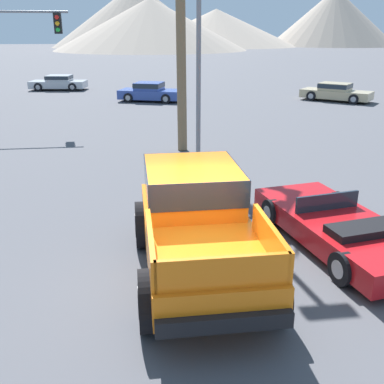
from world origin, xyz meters
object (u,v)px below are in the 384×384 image
at_px(red_convertible_car, 339,228).
at_px(parked_car_blue, 150,92).
at_px(orange_pickup_truck, 196,216).
at_px(parked_car_silver, 59,82).
at_px(parked_car_tan, 336,92).
at_px(traffic_light_main, 14,43).
at_px(street_lamp_post, 199,9).

height_order(red_convertible_car, parked_car_blue, parked_car_blue).
bearing_deg(orange_pickup_truck, parked_car_silver, 102.89).
xyz_separation_m(orange_pickup_truck, red_convertible_car, (3.20, 0.57, -0.70)).
relative_size(orange_pickup_truck, parked_car_silver, 1.12).
distance_m(orange_pickup_truck, parked_car_tan, 24.26).
bearing_deg(traffic_light_main, parked_car_tan, 18.00).
distance_m(orange_pickup_truck, traffic_light_main, 16.47).
height_order(red_convertible_car, parked_car_tan, parked_car_tan).
distance_m(parked_car_tan, traffic_light_main, 19.90).
bearing_deg(parked_car_silver, street_lamp_post, -154.33).
bearing_deg(orange_pickup_truck, traffic_light_main, 113.09).
bearing_deg(parked_car_blue, traffic_light_main, -21.71).
distance_m(orange_pickup_truck, parked_car_silver, 30.12).
bearing_deg(orange_pickup_truck, parked_car_tan, 59.40).
relative_size(orange_pickup_truck, parked_car_blue, 1.12).
relative_size(parked_car_tan, traffic_light_main, 0.82).
bearing_deg(street_lamp_post, traffic_light_main, 128.30).
height_order(red_convertible_car, traffic_light_main, traffic_light_main).
bearing_deg(parked_car_tan, traffic_light_main, -30.97).
relative_size(red_convertible_car, parked_car_tan, 1.07).
relative_size(parked_car_tan, parked_car_blue, 1.02).
xyz_separation_m(orange_pickup_truck, traffic_light_main, (-6.47, 14.89, 2.76)).
bearing_deg(traffic_light_main, street_lamp_post, -51.70).
relative_size(red_convertible_car, traffic_light_main, 0.88).
distance_m(red_convertible_car, parked_car_silver, 30.47).
height_order(orange_pickup_truck, red_convertible_car, orange_pickup_truck).
relative_size(traffic_light_main, street_lamp_post, 0.65).
distance_m(parked_car_tan, street_lamp_post, 19.58).
height_order(parked_car_silver, street_lamp_post, street_lamp_post).
relative_size(parked_car_blue, street_lamp_post, 0.53).
bearing_deg(red_convertible_car, parked_car_silver, 98.99).
height_order(parked_car_tan, street_lamp_post, street_lamp_post).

